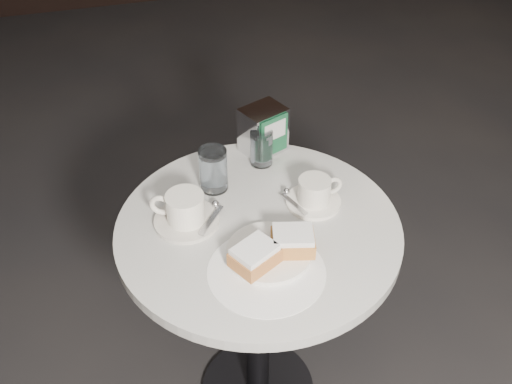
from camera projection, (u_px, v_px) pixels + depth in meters
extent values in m
cylinder|color=black|center=(258.00, 321.00, 1.63)|extent=(0.07, 0.07, 0.70)
cylinder|color=silver|center=(258.00, 228.00, 1.40)|extent=(0.70, 0.70, 0.03)
cylinder|color=white|center=(266.00, 271.00, 1.27)|extent=(0.33, 0.33, 0.00)
cylinder|color=white|center=(269.00, 253.00, 1.31)|extent=(0.23, 0.23, 0.01)
cube|color=#BF773A|center=(255.00, 258.00, 1.26)|extent=(0.12, 0.11, 0.04)
cube|color=white|center=(255.00, 250.00, 1.24)|extent=(0.11, 0.10, 0.01)
cube|color=#C9823E|center=(293.00, 243.00, 1.30)|extent=(0.12, 0.10, 0.04)
cube|color=white|center=(293.00, 235.00, 1.28)|extent=(0.11, 0.09, 0.01)
cylinder|color=beige|center=(187.00, 220.00, 1.39)|extent=(0.21, 0.21, 0.01)
cylinder|color=white|center=(185.00, 208.00, 1.37)|extent=(0.12, 0.12, 0.07)
cylinder|color=#8D664D|center=(184.00, 198.00, 1.35)|extent=(0.11, 0.11, 0.00)
torus|color=white|center=(161.00, 205.00, 1.37)|extent=(0.06, 0.04, 0.06)
cube|color=#ADADB2|center=(211.00, 220.00, 1.38)|extent=(0.08, 0.09, 0.00)
sphere|color=silver|center=(216.00, 204.00, 1.42)|extent=(0.02, 0.02, 0.02)
cylinder|color=white|center=(313.00, 201.00, 1.45)|extent=(0.15, 0.15, 0.01)
cylinder|color=white|center=(314.00, 190.00, 1.43)|extent=(0.09, 0.09, 0.06)
cylinder|color=#87634A|center=(315.00, 182.00, 1.41)|extent=(0.08, 0.08, 0.00)
torus|color=silver|center=(333.00, 186.00, 1.44)|extent=(0.05, 0.02, 0.05)
cube|color=silver|center=(294.00, 204.00, 1.43)|extent=(0.04, 0.10, 0.00)
sphere|color=silver|center=(286.00, 192.00, 1.46)|extent=(0.02, 0.02, 0.02)
cylinder|color=silver|center=(213.00, 170.00, 1.46)|extent=(0.09, 0.09, 0.12)
cylinder|color=white|center=(213.00, 171.00, 1.47)|extent=(0.08, 0.08, 0.10)
cylinder|color=silver|center=(261.00, 148.00, 1.56)|extent=(0.08, 0.08, 0.10)
cylinder|color=silver|center=(261.00, 149.00, 1.56)|extent=(0.07, 0.07, 0.09)
cube|color=silver|center=(263.00, 130.00, 1.59)|extent=(0.14, 0.13, 0.13)
cube|color=#185532|center=(274.00, 136.00, 1.56)|extent=(0.09, 0.04, 0.12)
cube|color=silver|center=(275.00, 131.00, 1.55)|extent=(0.07, 0.03, 0.05)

